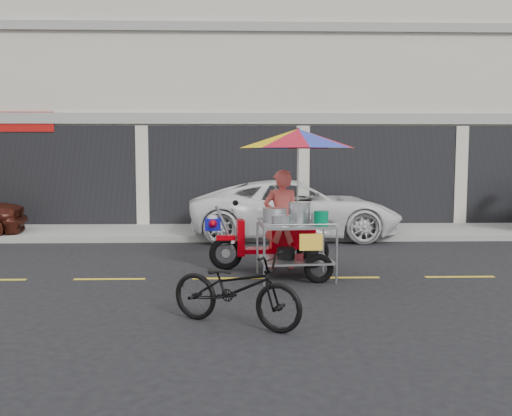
{
  "coord_description": "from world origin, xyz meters",
  "views": [
    {
      "loc": [
        -1.8,
        -9.56,
        2.11
      ],
      "look_at": [
        -1.5,
        0.6,
        1.15
      ],
      "focal_mm": 40.0,
      "sensor_mm": 36.0,
      "label": 1
    }
  ],
  "objects": [
    {
      "name": "food_vendor_rig",
      "position": [
        -0.91,
        0.33,
        1.63
      ],
      "size": [
        2.7,
        2.14,
        2.6
      ],
      "rotation": [
        0.0,
        0.0,
        0.08
      ],
      "color": "black",
      "rests_on": "ground"
    },
    {
      "name": "ground",
      "position": [
        0.0,
        0.0,
        0.0
      ],
      "size": [
        90.0,
        90.0,
        0.0
      ],
      "primitive_type": "plane",
      "color": "black"
    },
    {
      "name": "near_bicycle",
      "position": [
        -1.85,
        -2.68,
        0.47
      ],
      "size": [
        1.86,
        1.42,
        0.94
      ],
      "primitive_type": "imported",
      "rotation": [
        0.0,
        0.0,
        1.06
      ],
      "color": "black",
      "rests_on": "ground"
    },
    {
      "name": "sidewalk",
      "position": [
        0.0,
        5.5,
        0.07
      ],
      "size": [
        45.0,
        3.0,
        0.15
      ],
      "primitive_type": "cube",
      "color": "gray",
      "rests_on": "ground"
    },
    {
      "name": "shophouse_block",
      "position": [
        2.82,
        10.59,
        4.24
      ],
      "size": [
        36.0,
        8.11,
        10.4
      ],
      "color": "beige",
      "rests_on": "ground"
    },
    {
      "name": "white_pickup",
      "position": [
        -0.39,
        4.7,
        0.73
      ],
      "size": [
        5.27,
        2.44,
        1.46
      ],
      "primitive_type": "imported",
      "rotation": [
        0.0,
        0.0,
        1.57
      ],
      "color": "white",
      "rests_on": "ground"
    },
    {
      "name": "centerline",
      "position": [
        0.0,
        0.0,
        0.0
      ],
      "size": [
        42.0,
        0.1,
        0.01
      ],
      "primitive_type": "cube",
      "color": "gold",
      "rests_on": "ground"
    }
  ]
}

